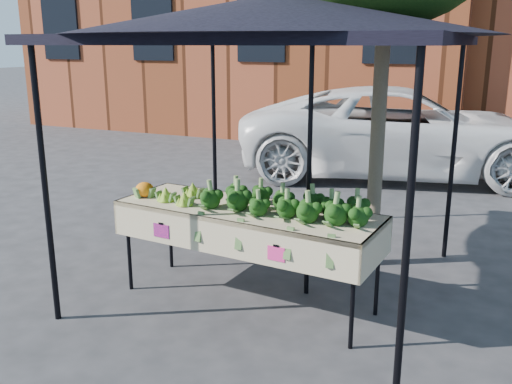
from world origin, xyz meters
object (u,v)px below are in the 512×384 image
canopy (277,148)px  street_tree (382,60)px  table (247,256)px  vehicle (410,11)px

canopy → street_tree: 1.42m
canopy → street_tree: (0.74, 0.91, 0.79)m
table → canopy: canopy is taller
canopy → vehicle: 5.52m
table → street_tree: 2.35m
vehicle → street_tree: (0.48, -4.40, -0.69)m
table → street_tree: (0.83, 1.39, 1.71)m
table → vehicle: bearing=86.5°
street_tree → vehicle: bearing=96.3°
canopy → street_tree: size_ratio=0.73×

